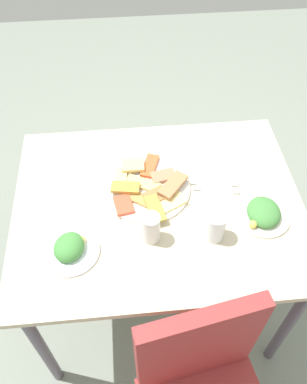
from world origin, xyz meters
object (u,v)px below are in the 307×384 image
(fork, at_px, (215,184))
(spoon, at_px, (216,190))
(paper_napkin, at_px, (215,188))
(soda_can, at_px, (151,228))
(dining_table, at_px, (158,215))
(pide_platter, at_px, (147,188))
(salad_plate_greens, at_px, (263,213))
(drinking_glass, at_px, (215,226))
(salad_plate_rice, at_px, (70,248))

(fork, xyz_separation_m, spoon, (0.00, 0.04, 0.00))
(paper_napkin, xyz_separation_m, fork, (0.00, -0.02, 0.00))
(soda_can, height_order, spoon, soda_can)
(dining_table, height_order, spoon, spoon)
(dining_table, xyz_separation_m, pide_platter, (0.04, -0.07, 0.10))
(paper_napkin, height_order, spoon, spoon)
(soda_can, relative_size, spoon, 0.67)
(salad_plate_greens, bearing_deg, soda_can, 7.11)
(soda_can, distance_m, spoon, 0.34)
(drinking_glass, relative_size, spoon, 0.64)
(pide_platter, bearing_deg, spoon, 172.92)
(dining_table, bearing_deg, salad_plate_rice, 29.96)
(paper_napkin, relative_size, fork, 0.64)
(salad_plate_rice, xyz_separation_m, paper_napkin, (-0.56, -0.24, -0.02))
(pide_platter, height_order, salad_plate_rice, salad_plate_rice)
(pide_platter, bearing_deg, salad_plate_rice, 41.33)
(pide_platter, xyz_separation_m, soda_can, (0.01, 0.23, 0.05))
(soda_can, relative_size, fork, 0.66)
(soda_can, xyz_separation_m, fork, (-0.28, -0.23, -0.06))
(salad_plate_rice, height_order, soda_can, soda_can)
(pide_platter, bearing_deg, dining_table, 119.41)
(pide_platter, distance_m, salad_plate_rice, 0.39)
(pide_platter, distance_m, drinking_glass, 0.33)
(spoon, bearing_deg, salad_plate_greens, 148.88)
(salad_plate_rice, height_order, paper_napkin, salad_plate_rice)
(salad_plate_greens, xyz_separation_m, spoon, (0.15, -0.14, -0.02))
(salad_plate_rice, xyz_separation_m, soda_can, (-0.29, -0.03, 0.04))
(pide_platter, distance_m, spoon, 0.27)
(fork, bearing_deg, salad_plate_rice, 32.71)
(salad_plate_greens, bearing_deg, fork, -50.05)
(pide_platter, distance_m, soda_can, 0.23)
(pide_platter, distance_m, paper_napkin, 0.27)
(soda_can, height_order, fork, soda_can)
(dining_table, distance_m, spoon, 0.25)
(pide_platter, distance_m, salad_plate_greens, 0.45)
(dining_table, xyz_separation_m, paper_napkin, (-0.23, -0.05, 0.08))
(soda_can, bearing_deg, salad_plate_greens, -172.89)
(salad_plate_rice, relative_size, soda_can, 1.71)
(drinking_glass, height_order, spoon, drinking_glass)
(dining_table, distance_m, pide_platter, 0.12)
(salad_plate_greens, relative_size, drinking_glass, 1.73)
(drinking_glass, xyz_separation_m, paper_napkin, (-0.05, -0.22, -0.06))
(salad_plate_rice, distance_m, fork, 0.62)
(paper_napkin, xyz_separation_m, spoon, (0.00, 0.02, 0.00))
(dining_table, distance_m, drinking_glass, 0.29)
(pide_platter, height_order, paper_napkin, pide_platter)
(pide_platter, xyz_separation_m, salad_plate_greens, (-0.42, 0.17, 0.01))
(dining_table, relative_size, soda_can, 9.13)
(salad_plate_greens, xyz_separation_m, salad_plate_rice, (0.71, 0.08, -0.00))
(soda_can, bearing_deg, spoon, -145.30)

